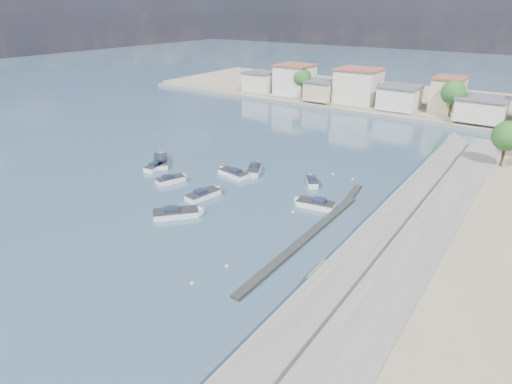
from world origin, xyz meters
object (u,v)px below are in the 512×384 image
motorboat_b (172,180)px  sailboat (161,161)px  motorboat_e (156,167)px  motorboat_f (312,182)px  motorboat_a (205,194)px  motorboat_d (314,204)px  motorboat_h (178,213)px  motorboat_c (232,173)px  motorboat_g (254,171)px

motorboat_b → sailboat: bearing=146.8°
motorboat_e → motorboat_f: size_ratio=1.30×
motorboat_f → motorboat_b: bearing=-147.1°
motorboat_e → sailboat: (-1.42, 2.31, 0.03)m
motorboat_a → motorboat_d: size_ratio=1.01×
motorboat_d → motorboat_e: (-27.42, -1.95, 0.00)m
motorboat_f → motorboat_h: same height
motorboat_d → motorboat_h: 17.48m
motorboat_c → motorboat_e: (-11.90, -4.57, -0.00)m
motorboat_g → sailboat: (-15.36, -5.19, 0.03)m
motorboat_e → sailboat: sailboat is taller
motorboat_f → sailboat: size_ratio=0.41×
motorboat_f → sailboat: (-24.96, -6.31, 0.03)m
motorboat_e → motorboat_h: same height
motorboat_e → motorboat_g: size_ratio=0.91×
motorboat_b → motorboat_g: 12.78m
motorboat_h → motorboat_e: bearing=145.6°
motorboat_f → motorboat_h: size_ratio=0.65×
motorboat_d → motorboat_h: bearing=-136.1°
motorboat_c → motorboat_d: 15.73m
motorboat_e → motorboat_h: (14.81, -10.16, 0.00)m
motorboat_f → motorboat_h: (-8.73, -18.77, 0.00)m
motorboat_e → motorboat_g: (13.93, 7.50, 0.00)m
motorboat_a → motorboat_b: 7.65m
motorboat_a → motorboat_f: 15.94m
motorboat_h → motorboat_b: bearing=139.1°
motorboat_a → motorboat_e: size_ratio=1.19×
motorboat_d → sailboat: (-28.84, 0.35, 0.03)m
motorboat_a → motorboat_d: (13.73, 5.87, -0.00)m
motorboat_h → sailboat: (-16.24, 12.47, 0.03)m
motorboat_d → motorboat_a: bearing=-156.9°
motorboat_b → motorboat_h: size_ratio=0.84×
motorboat_a → motorboat_c: 8.67m
motorboat_a → motorboat_d: 14.93m
motorboat_b → motorboat_c: bearing=51.4°
motorboat_b → motorboat_h: same height
motorboat_b → motorboat_e: bearing=156.7°
motorboat_c → motorboat_h: 15.02m
motorboat_g → motorboat_h: 17.68m
motorboat_b → sailboat: 9.04m
motorboat_f → motorboat_g: (-9.61, -1.12, 0.00)m
motorboat_a → motorboat_f: bearing=51.8°
motorboat_g → sailboat: bearing=-161.3°
motorboat_e → motorboat_g: 15.82m
motorboat_e → motorboat_c: bearing=21.0°
motorboat_a → sailboat: (-15.11, 6.22, 0.03)m
motorboat_b → motorboat_h: bearing=-40.9°
motorboat_a → motorboat_b: size_ratio=1.20×
motorboat_e → motorboat_f: bearing=20.1°
sailboat → motorboat_f: bearing=14.2°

